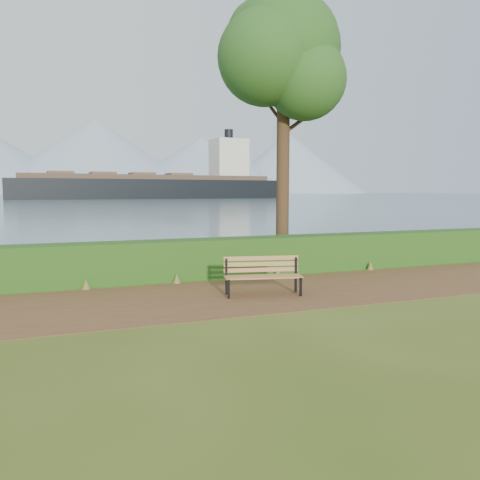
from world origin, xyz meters
name	(u,v)px	position (x,y,z in m)	size (l,w,h in m)	color
ground	(249,298)	(0.00, 0.00, 0.00)	(140.00, 140.00, 0.00)	#3F5217
path	(244,295)	(0.00, 0.30, 0.01)	(40.00, 3.40, 0.01)	brown
hedge	(213,258)	(0.00, 2.60, 0.50)	(32.00, 0.85, 1.00)	#1F4914
water	(75,195)	(0.00, 260.00, 0.01)	(700.00, 510.00, 0.00)	#4A6377
mountains	(59,160)	(-9.17, 406.05, 27.70)	(585.00, 190.00, 70.00)	#8396AF
bench	(263,273)	(0.37, 0.17, 0.48)	(1.72, 0.81, 0.83)	black
tree	(284,56)	(2.57, 3.83, 6.17)	(4.15, 3.46, 8.30)	#322014
cargo_ship	(160,187)	(21.78, 127.19, 3.45)	(76.92, 18.08, 23.13)	black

